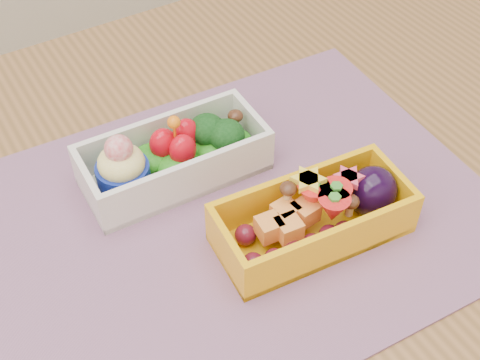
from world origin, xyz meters
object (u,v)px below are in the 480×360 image
table (214,305)px  bento_white (173,157)px  placemat (236,214)px  bento_yellow (317,215)px

table → bento_white: 0.16m
placemat → bento_white: 0.09m
placemat → table: bearing=-152.6°
bento_yellow → bento_white: bearing=124.4°
table → bento_white: size_ratio=6.46×
bento_yellow → placemat: bearing=134.7°
placemat → bento_white: size_ratio=2.58×
table → bento_white: bento_white is taller
table → placemat: placemat is taller
bento_white → bento_yellow: bearing=-58.6°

